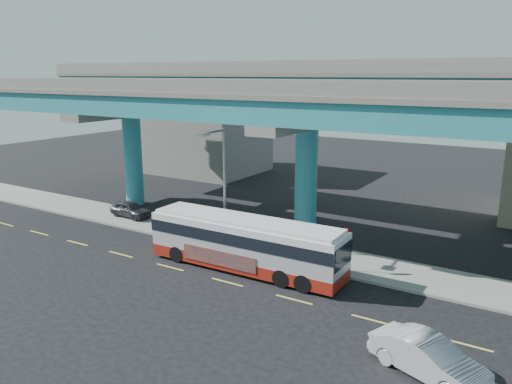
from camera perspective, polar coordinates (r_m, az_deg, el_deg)
The scene contains 10 objects.
ground at distance 27.28m, azimuth -2.94°, elevation -10.05°, with size 120.00×120.00×0.00m, color black.
sidewalk at distance 31.61m, azimuth 2.76°, elevation -6.54°, with size 70.00×4.00×0.15m, color gray.
lane_markings at distance 27.06m, azimuth -3.30°, elevation -10.25°, with size 58.00×0.12×0.01m.
viaduct at distance 32.96m, azimuth 6.04°, elevation 10.37°, with size 52.00×12.40×11.70m.
building_concrete at distance 56.57m, azimuth -5.90°, elevation 6.91°, with size 12.00×10.00×9.00m, color gray.
transit_bus at distance 28.11m, azimuth -1.21°, elevation -5.72°, with size 11.72×2.67×2.99m.
sedan at distance 20.22m, azimuth 19.10°, elevation -17.44°, with size 4.71×3.02×1.47m, color #ACACB1.
parked_car at distance 39.22m, azimuth -14.14°, elevation -1.91°, with size 3.63×1.64×1.21m, color #2E2E33.
street_lamp at distance 30.21m, azimuth -4.25°, elevation 2.36°, with size 0.50×2.48×7.57m.
stop_sign at distance 27.95m, azimuth 10.14°, elevation -5.41°, with size 0.53×0.57×2.49m.
Camera 1 is at (14.31, -20.53, 10.87)m, focal length 35.00 mm.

